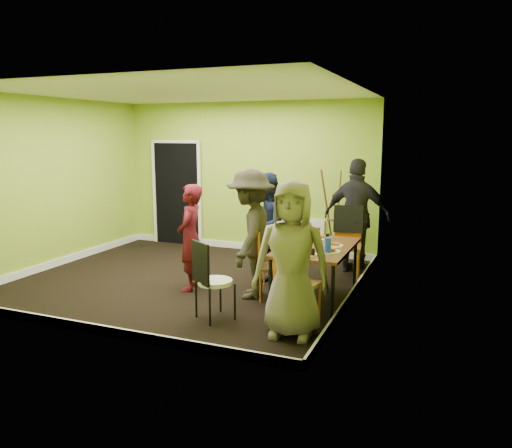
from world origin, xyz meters
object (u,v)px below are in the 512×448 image
Objects in this scene: thermos at (318,238)px; chair_left_near at (267,260)px; chair_left_far at (271,252)px; chair_bentwood at (210,277)px; chair_back_end at (348,226)px; blue_bottle at (328,245)px; person_back_end at (357,216)px; orange_bottle at (316,240)px; person_standing at (190,238)px; person_left_near at (251,234)px; easel at (339,218)px; chair_front_end at (295,277)px; person_left_far at (265,227)px; person_front_end at (292,260)px; dining_table at (316,250)px.

chair_left_near is at bearing -166.14° from thermos.
chair_bentwood is at bearing -15.06° from chair_left_far.
chair_back_end is 1.77m from blue_bottle.
person_back_end is (0.86, 1.79, 0.38)m from chair_left_near.
chair_left_far is at bearing 157.70° from orange_bottle.
person_standing is 0.87× the size of person_left_near.
chair_left_far is at bearing 34.95° from chair_back_end.
chair_back_end is 0.63× the size of person_left_near.
person_left_near is at bearing 49.87° from chair_back_end.
easel reaches higher than orange_bottle.
person_back_end reaches higher than person_standing.
easel reaches higher than chair_left_far.
chair_front_end reaches higher than orange_bottle.
person_left_near is at bearing -116.29° from chair_left_near.
chair_left_far is 0.79× the size of chair_front_end.
easel is 7.35× the size of thermos.
person_left_near reaches higher than blue_bottle.
easel is 0.93× the size of person_left_near.
person_left_far reaches higher than chair_bentwood.
person_front_end is (0.89, -1.77, 0.39)m from chair_left_far.
person_standing is at bearing -63.35° from chair_left_far.
thermos is 1.11× the size of blue_bottle.
thermos is at bearing -5.29° from dining_table.
chair_back_end reaches higher than chair_bentwood.
person_front_end is (0.04, -0.23, 0.26)m from chair_front_end.
person_back_end is at bearing 119.56° from person_standing.
chair_left_far is at bearing 172.91° from chair_left_near.
dining_table is at bearing -73.49° from orange_bottle.
chair_front_end is 0.58× the size of person_back_end.
dining_table is 0.86× the size of person_left_near.
person_standing reaches higher than chair_bentwood.
dining_table is at bearing 48.41° from person_left_far.
person_left_near is (0.92, 0.02, 0.12)m from person_standing.
chair_back_end is 1.87m from person_left_near.
person_back_end reaches higher than dining_table.
chair_left_far is at bearing 114.41° from person_standing.
orange_bottle is at bearing 102.55° from chair_left_near.
person_left_far is (-1.12, -0.70, 0.04)m from chair_back_end.
chair_bentwood is 1.68m from orange_bottle.
person_back_end is at bearing 80.74° from person_front_end.
easel is (0.86, 3.09, 0.27)m from chair_bentwood.
person_left_near reaches higher than chair_bentwood.
dining_table is at bearing 101.23° from chair_front_end.
thermos is 1.23m from person_front_end.
chair_back_end reaches higher than chair_left_far.
person_left_far is at bearing 112.38° from person_front_end.
orange_bottle is at bearing 90.97° from person_standing.
thermos is (-0.11, -1.43, 0.08)m from chair_back_end.
chair_left_far is (-0.83, 0.55, -0.22)m from dining_table.
orange_bottle is (-0.07, 0.24, 0.09)m from dining_table.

